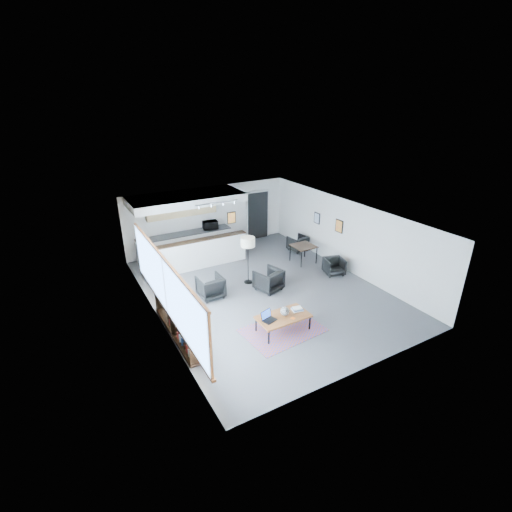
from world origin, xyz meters
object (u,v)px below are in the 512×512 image
laptop (268,317)px  dining_chair_far (298,244)px  ceramic_pot (285,311)px  armchair_left (210,286)px  floor_lamp (248,244)px  dining_table (304,247)px  book_stack (297,309)px  microwave (210,224)px  coffee_table (283,317)px  dining_chair_near (334,267)px  armchair_right (269,279)px

laptop → dining_chair_far: 6.10m
dining_chair_far → ceramic_pot: bearing=43.5°
armchair_left → floor_lamp: floor_lamp is taller
ceramic_pot → dining_table: (3.15, 3.44, 0.03)m
book_stack → armchair_left: size_ratio=0.44×
microwave → coffee_table: bearing=-87.9°
laptop → armchair_left: 2.71m
dining_table → microwave: microwave is taller
armchair_left → dining_table: size_ratio=0.94×
coffee_table → dining_chair_near: 4.08m
laptop → ceramic_pot: (0.52, -0.04, 0.05)m
ceramic_pot → armchair_right: 2.35m
armchair_right → dining_table: (2.33, 1.25, 0.22)m
armchair_right → dining_table: 2.66m
book_stack → laptop: bearing=179.6°
ceramic_pot → floor_lamp: 3.14m
ceramic_pot → dining_chair_far: 5.79m
armchair_left → coffee_table: bearing=108.6°
ceramic_pot → dining_chair_near: size_ratio=0.43×
dining_chair_near → dining_table: bearing=118.9°
laptop → book_stack: 0.96m
armchair_left → dining_table: 4.26m
coffee_table → dining_chair_far: bearing=50.3°
book_stack → dining_chair_far: dining_chair_far is taller
floor_lamp → dining_chair_near: floor_lamp is taller
armchair_right → coffee_table: bearing=52.4°
armchair_right → dining_table: armchair_right is taller
book_stack → dining_chair_far: size_ratio=0.56×
armchair_left → dining_chair_far: armchair_left is taller
floor_lamp → dining_chair_far: floor_lamp is taller
ceramic_pot → coffee_table: bearing=-166.0°
laptop → book_stack: laptop is taller
floor_lamp → dining_chair_far: 3.69m
laptop → dining_chair_near: laptop is taller
laptop → microwave: microwave is taller
laptop → dining_table: (3.67, 3.40, 0.08)m
armchair_right → dining_chair_far: (2.82, 2.30, -0.10)m
book_stack → floor_lamp: 3.09m
coffee_table → microwave: 6.46m
ceramic_pot → floor_lamp: (0.48, 2.98, 0.85)m
book_stack → dining_table: (2.71, 3.41, 0.11)m
ceramic_pot → microwave: bearing=85.1°
floor_lamp → dining_chair_far: size_ratio=2.76×
laptop → dining_table: bearing=25.8°
armchair_left → microwave: size_ratio=1.34×
armchair_left → dining_chair_near: 4.57m
coffee_table → ceramic_pot: bearing=13.6°
dining_chair_near → microwave: (-2.93, 4.37, 0.84)m
book_stack → armchair_left: bearing=119.1°
floor_lamp → book_stack: bearing=-90.8°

